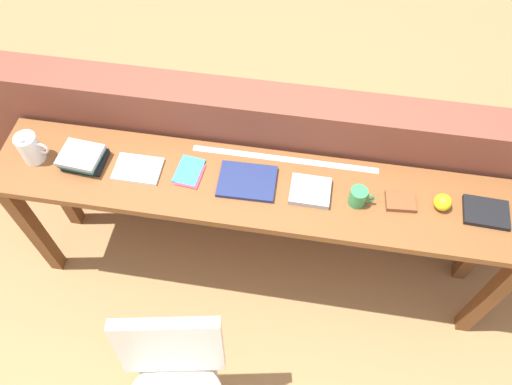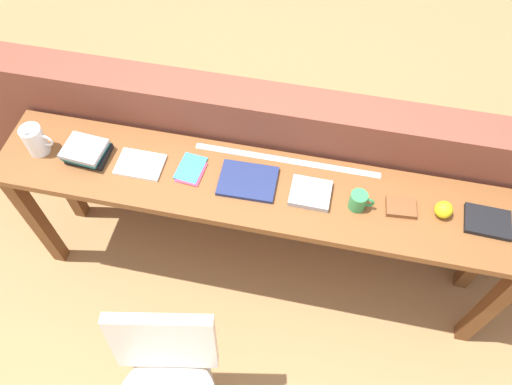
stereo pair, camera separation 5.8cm
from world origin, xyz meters
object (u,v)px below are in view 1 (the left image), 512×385
(pitcher_white, at_px, (30,148))
(magazine_cycling, at_px, (138,169))
(pamphlet_pile_colourful, at_px, (190,172))
(book_stack_leftmost, at_px, (83,158))
(book_open_centre, at_px, (247,181))
(sports_ball_small, at_px, (443,202))
(book_repair_rightmost, at_px, (486,212))
(mug, at_px, (359,197))
(leather_journal_brown, at_px, (400,201))

(pitcher_white, xyz_separation_m, magazine_cycling, (0.50, 0.01, -0.07))
(pamphlet_pile_colourful, bearing_deg, book_stack_leftmost, -177.83)
(pitcher_white, bearing_deg, book_open_centre, 1.13)
(sports_ball_small, xyz_separation_m, book_repair_rightmost, (0.19, -0.01, -0.03))
(pamphlet_pile_colourful, height_order, book_open_centre, book_open_centre)
(magazine_cycling, distance_m, sports_ball_small, 1.38)
(book_open_centre, distance_m, mug, 0.50)
(magazine_cycling, distance_m, pamphlet_pile_colourful, 0.24)
(pitcher_white, relative_size, mug, 1.67)
(pamphlet_pile_colourful, height_order, book_repair_rightmost, book_repair_rightmost)
(book_stack_leftmost, distance_m, sports_ball_small, 1.64)
(magazine_cycling, bearing_deg, book_open_centre, 0.77)
(pitcher_white, height_order, sports_ball_small, pitcher_white)
(leather_journal_brown, bearing_deg, mug, -176.38)
(leather_journal_brown, xyz_separation_m, book_repair_rightmost, (0.37, 0.00, -0.00))
(pamphlet_pile_colourful, xyz_separation_m, mug, (0.78, -0.04, 0.04))
(pamphlet_pile_colourful, bearing_deg, leather_journal_brown, -0.82)
(magazine_cycling, xyz_separation_m, book_repair_rightmost, (1.58, 0.01, 0.00))
(leather_journal_brown, bearing_deg, book_open_centre, 175.30)
(pamphlet_pile_colourful, distance_m, book_repair_rightmost, 1.34)
(magazine_cycling, bearing_deg, pamphlet_pile_colourful, 4.93)
(magazine_cycling, relative_size, mug, 1.96)
(book_stack_leftmost, bearing_deg, pamphlet_pile_colourful, 2.17)
(sports_ball_small, bearing_deg, pamphlet_pile_colourful, 179.66)
(magazine_cycling, bearing_deg, leather_journal_brown, 0.14)
(magazine_cycling, height_order, mug, mug)
(magazine_cycling, height_order, sports_ball_small, sports_ball_small)
(pamphlet_pile_colourful, distance_m, leather_journal_brown, 0.96)
(mug, bearing_deg, book_open_centre, 176.75)
(mug, bearing_deg, book_stack_leftmost, 179.00)
(pitcher_white, distance_m, mug, 1.51)
(book_open_centre, bearing_deg, book_stack_leftmost, 179.14)
(book_stack_leftmost, height_order, mug, mug)
(magazine_cycling, distance_m, leather_journal_brown, 1.21)
(book_stack_leftmost, xyz_separation_m, leather_journal_brown, (1.47, 0.01, -0.02))
(sports_ball_small, bearing_deg, leather_journal_brown, -177.72)
(book_open_centre, distance_m, book_repair_rightmost, 1.06)
(pitcher_white, height_order, pamphlet_pile_colourful, pitcher_white)
(magazine_cycling, bearing_deg, mug, -1.33)
(pamphlet_pile_colourful, bearing_deg, book_repair_rightmost, -0.52)
(magazine_cycling, relative_size, book_repair_rightmost, 1.11)
(book_repair_rightmost, bearing_deg, magazine_cycling, -177.49)
(mug, bearing_deg, sports_ball_small, 5.38)
(pamphlet_pile_colourful, relative_size, mug, 1.64)
(book_repair_rightmost, bearing_deg, pamphlet_pile_colourful, -178.36)
(book_stack_leftmost, xyz_separation_m, book_open_centre, (0.77, 0.01, -0.03))
(sports_ball_small, bearing_deg, magazine_cycling, -179.38)
(pitcher_white, xyz_separation_m, book_stack_leftmost, (0.24, 0.01, -0.04))
(pitcher_white, distance_m, pamphlet_pile_colourful, 0.74)
(book_stack_leftmost, relative_size, mug, 1.83)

